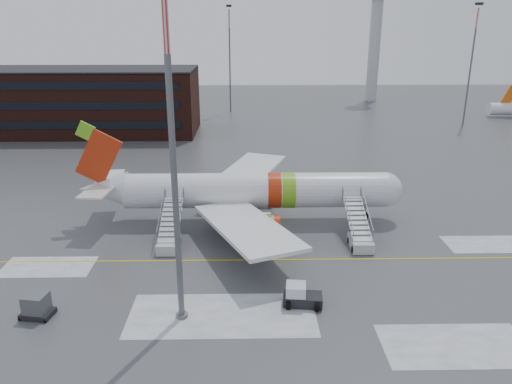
{
  "coord_description": "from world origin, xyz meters",
  "views": [
    {
      "loc": [
        -4.08,
        -42.35,
        20.91
      ],
      "look_at": [
        -3.17,
        6.65,
        4.0
      ],
      "focal_mm": 35.0,
      "sensor_mm": 36.0,
      "label": 1
    }
  ],
  "objects_px": {
    "airstair_aft": "(170,236)",
    "light_mast_near": "(173,155)",
    "airliner": "(247,191)",
    "uld_container": "(37,306)",
    "airstair_fwd": "(359,235)",
    "pushback_tug": "(300,296)"
  },
  "relations": [
    {
      "from": "airliner",
      "to": "uld_container",
      "type": "relative_size",
      "value": 14.3
    },
    {
      "from": "airliner",
      "to": "light_mast_near",
      "type": "bearing_deg",
      "value": -104.51
    },
    {
      "from": "airstair_fwd",
      "to": "pushback_tug",
      "type": "xyz_separation_m",
      "value": [
        -6.88,
        -10.75,
        -0.3
      ]
    },
    {
      "from": "airliner",
      "to": "uld_container",
      "type": "bearing_deg",
      "value": -130.13
    },
    {
      "from": "light_mast_near",
      "to": "airstair_aft",
      "type": "bearing_deg",
      "value": 102.16
    },
    {
      "from": "pushback_tug",
      "to": "uld_container",
      "type": "xyz_separation_m",
      "value": [
        -19.72,
        -1.26,
        0.09
      ]
    },
    {
      "from": "airliner",
      "to": "airstair_fwd",
      "type": "bearing_deg",
      "value": -30.8
    },
    {
      "from": "airstair_fwd",
      "to": "airstair_aft",
      "type": "bearing_deg",
      "value": 180.0
    },
    {
      "from": "airliner",
      "to": "light_mast_near",
      "type": "xyz_separation_m",
      "value": [
        -4.88,
        -18.84,
        9.01
      ]
    },
    {
      "from": "airliner",
      "to": "airstair_aft",
      "type": "xyz_separation_m",
      "value": [
        -7.53,
        -6.54,
        -2.35
      ]
    },
    {
      "from": "airstair_fwd",
      "to": "pushback_tug",
      "type": "height_order",
      "value": "airstair_fwd"
    },
    {
      "from": "airstair_fwd",
      "to": "pushback_tug",
      "type": "relative_size",
      "value": 2.42
    },
    {
      "from": "airliner",
      "to": "airstair_fwd",
      "type": "relative_size",
      "value": 4.55
    },
    {
      "from": "airliner",
      "to": "uld_container",
      "type": "distance_m",
      "value": 24.39
    },
    {
      "from": "pushback_tug",
      "to": "airliner",
      "type": "bearing_deg",
      "value": 103.31
    },
    {
      "from": "airliner",
      "to": "light_mast_near",
      "type": "distance_m",
      "value": 21.45
    },
    {
      "from": "airstair_aft",
      "to": "light_mast_near",
      "type": "height_order",
      "value": "light_mast_near"
    },
    {
      "from": "uld_container",
      "to": "airliner",
      "type": "bearing_deg",
      "value": 49.87
    },
    {
      "from": "airstair_aft",
      "to": "airliner",
      "type": "bearing_deg",
      "value": 40.96
    },
    {
      "from": "airstair_aft",
      "to": "airstair_fwd",
      "type": "bearing_deg",
      "value": 0.0
    },
    {
      "from": "airstair_fwd",
      "to": "uld_container",
      "type": "bearing_deg",
      "value": -155.7
    },
    {
      "from": "uld_container",
      "to": "light_mast_near",
      "type": "xyz_separation_m",
      "value": [
        10.76,
        -0.3,
        11.58
      ]
    }
  ]
}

